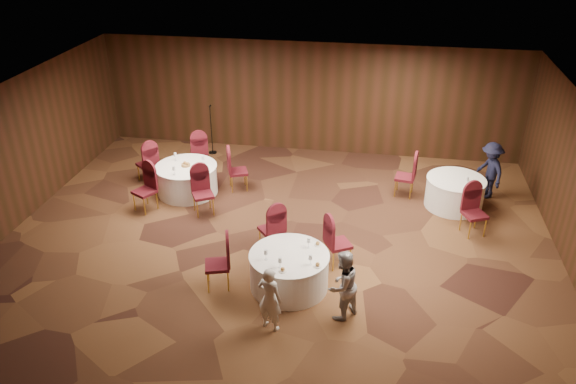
% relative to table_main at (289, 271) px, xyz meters
% --- Properties ---
extents(ground, '(12.00, 12.00, 0.00)m').
position_rel_table_main_xyz_m(ground, '(-0.53, 1.62, -0.38)').
color(ground, black).
rests_on(ground, ground).
extents(room_shell, '(12.00, 12.00, 12.00)m').
position_rel_table_main_xyz_m(room_shell, '(-0.53, 1.62, 1.59)').
color(room_shell, silver).
rests_on(room_shell, ground).
extents(table_main, '(1.53, 1.53, 0.74)m').
position_rel_table_main_xyz_m(table_main, '(0.00, 0.00, 0.00)').
color(table_main, white).
rests_on(table_main, ground).
extents(table_left, '(1.54, 1.54, 0.74)m').
position_rel_table_main_xyz_m(table_left, '(-3.20, 3.41, -0.00)').
color(table_left, white).
rests_on(table_left, ground).
extents(table_right, '(1.40, 1.40, 0.74)m').
position_rel_table_main_xyz_m(table_right, '(3.42, 3.81, -0.00)').
color(table_right, white).
rests_on(table_right, ground).
extents(chairs_main, '(2.90, 2.12, 1.00)m').
position_rel_table_main_xyz_m(chairs_main, '(-0.36, 0.64, 0.12)').
color(chairs_main, '#420D14').
rests_on(chairs_main, ground).
extents(chairs_left, '(3.15, 3.11, 1.00)m').
position_rel_table_main_xyz_m(chairs_left, '(-3.21, 3.46, 0.12)').
color(chairs_left, '#420D14').
rests_on(chairs_left, ground).
extents(chairs_right, '(2.14, 2.26, 1.00)m').
position_rel_table_main_xyz_m(chairs_right, '(2.98, 3.40, 0.12)').
color(chairs_right, '#420D14').
rests_on(chairs_right, ground).
extents(tabletop_main, '(1.09, 1.10, 0.22)m').
position_rel_table_main_xyz_m(tabletop_main, '(0.20, -0.14, 0.46)').
color(tabletop_main, silver).
rests_on(tabletop_main, table_main).
extents(tabletop_left, '(0.83, 0.84, 0.22)m').
position_rel_table_main_xyz_m(tabletop_left, '(-3.21, 3.41, 0.45)').
color(tabletop_left, silver).
rests_on(tabletop_left, table_left).
extents(tabletop_right, '(0.08, 0.08, 0.22)m').
position_rel_table_main_xyz_m(tabletop_right, '(3.62, 3.52, 0.52)').
color(tabletop_right, silver).
rests_on(tabletop_right, table_right).
extents(mic_stand, '(0.24, 0.24, 1.46)m').
position_rel_table_main_xyz_m(mic_stand, '(-3.28, 5.91, 0.04)').
color(mic_stand, black).
rests_on(mic_stand, ground).
extents(woman_a, '(0.54, 0.45, 1.27)m').
position_rel_table_main_xyz_m(woman_a, '(-0.13, -1.21, 0.26)').
color(woman_a, silver).
rests_on(woman_a, ground).
extents(woman_b, '(0.81, 0.84, 1.36)m').
position_rel_table_main_xyz_m(woman_b, '(1.07, -0.68, 0.30)').
color(woman_b, '#A1A1A5').
rests_on(woman_b, ground).
extents(man_c, '(0.87, 1.08, 1.45)m').
position_rel_table_main_xyz_m(man_c, '(4.28, 4.47, 0.35)').
color(man_c, black).
rests_on(man_c, ground).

